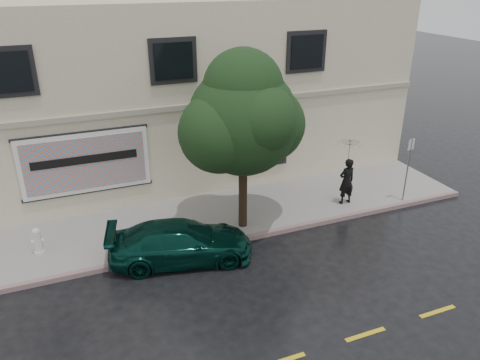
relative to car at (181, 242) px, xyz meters
name	(u,v)px	position (x,y,z in m)	size (l,w,h in m)	color
ground	(228,274)	(1.02, -1.20, -0.61)	(90.00, 90.00, 0.00)	black
sidewalk	(195,220)	(1.02, 2.05, -0.54)	(20.00, 3.50, 0.15)	gray
curb	(211,246)	(1.02, 0.30, -0.54)	(20.00, 0.18, 0.16)	slate
building	(151,86)	(1.02, 7.80, 2.89)	(20.00, 8.12, 7.00)	beige
billboard	(86,163)	(-2.18, 3.72, 1.44)	(4.30, 0.16, 2.20)	white
car	(181,242)	(0.00, 0.00, 0.00)	(1.86, 4.20, 1.22)	#072F27
pedestrian	(347,181)	(6.47, 1.14, 0.40)	(0.63, 0.41, 1.72)	black
umbrella	(350,149)	(6.47, 1.14, 1.64)	(1.02, 1.02, 0.76)	black
street_tree	(243,121)	(2.39, 1.00, 3.16)	(3.37, 3.37, 5.32)	black
fire_hydrant	(38,241)	(-3.92, 1.74, -0.05)	(0.35, 0.33, 0.86)	silver
sign_pole	(408,164)	(8.58, 0.50, 1.00)	(0.30, 0.08, 2.42)	gray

